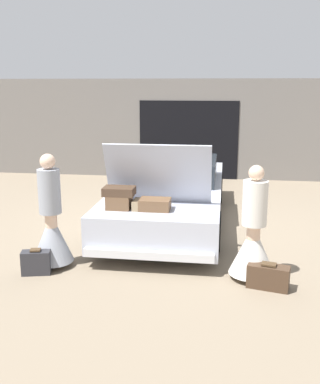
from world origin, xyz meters
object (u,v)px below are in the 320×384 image
object	(u,v)px
person_left	(51,227)
person_right	(253,240)
car	(170,194)
suitcase_beside_right_person	(268,277)
suitcase_beside_left_person	(36,262)

from	to	relation	value
person_left	person_right	distance (m)	2.90
car	suitcase_beside_right_person	size ratio (longest dim) A/B	8.88
person_left	suitcase_beside_left_person	size ratio (longest dim) A/B	3.88
suitcase_beside_left_person	person_right	bearing A→B (deg)	5.39
person_left	suitcase_beside_left_person	world-z (taller)	person_left
suitcase_beside_left_person	person_left	bearing A→B (deg)	68.08
person_left	suitcase_beside_right_person	xyz separation A→B (m)	(3.10, -0.32, -0.44)
suitcase_beside_right_person	car	bearing A→B (deg)	120.48
car	suitcase_beside_left_person	distance (m)	3.24
person_right	suitcase_beside_left_person	world-z (taller)	person_right
car	person_right	size ratio (longest dim) A/B	3.21
person_right	suitcase_beside_right_person	size ratio (longest dim) A/B	2.77
car	suitcase_beside_right_person	bearing A→B (deg)	-59.52
car	person_right	distance (m)	2.91
car	suitcase_beside_left_person	bearing A→B (deg)	-119.33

